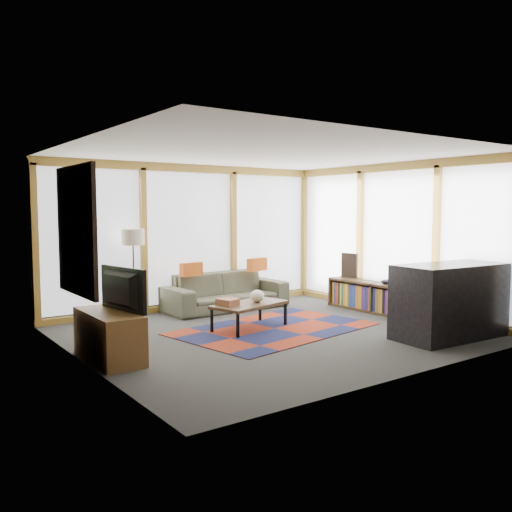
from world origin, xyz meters
TOP-DOWN VIEW (x-y plane):
  - ground at (0.00, 0.00)m, footprint 5.50×5.50m
  - room_envelope at (0.49, 0.56)m, footprint 5.52×5.02m
  - rug at (0.18, 0.17)m, footprint 3.18×2.33m
  - sofa at (0.44, 1.95)m, footprint 2.28×0.94m
  - pillow_left at (-0.26, 1.95)m, footprint 0.43×0.18m
  - pillow_right at (1.09, 1.90)m, footprint 0.46×0.23m
  - floor_lamp at (-1.26, 2.08)m, footprint 0.37×0.37m
  - coffee_table at (-0.13, 0.39)m, footprint 1.29×0.87m
  - book_stack at (-0.49, 0.43)m, footprint 0.29×0.34m
  - vase at (0.02, 0.40)m, footprint 0.24×0.24m
  - bookshelf at (2.43, 0.15)m, footprint 0.38×2.10m
  - bowl_a at (2.44, -0.43)m, footprint 0.23×0.23m
  - bowl_b at (2.41, -0.04)m, footprint 0.18×0.18m
  - shelf_picture at (2.53, 0.95)m, footprint 0.08×0.35m
  - tv_console at (-2.46, -0.02)m, footprint 0.49×1.17m
  - television at (-2.37, -0.06)m, footprint 0.28×0.92m
  - bar_counter at (1.86, -1.68)m, footprint 1.69×0.87m

SIDE VIEW (x-z plane):
  - ground at x=0.00m, z-range 0.00..0.00m
  - rug at x=0.18m, z-range 0.00..0.01m
  - coffee_table at x=-0.13m, z-range 0.00..0.39m
  - bookshelf at x=2.43m, z-range 0.00..0.52m
  - tv_console at x=-2.46m, z-range 0.00..0.59m
  - sofa at x=0.44m, z-range 0.00..0.66m
  - book_stack at x=-0.49m, z-range 0.39..0.49m
  - vase at x=0.02m, z-range 0.39..0.58m
  - bar_counter at x=1.86m, z-range 0.00..1.04m
  - bowl_b at x=2.41m, z-range 0.52..0.61m
  - bowl_a at x=2.44m, z-range 0.52..0.62m
  - floor_lamp at x=-1.26m, z-range 0.00..1.48m
  - shelf_picture at x=2.53m, z-range 0.52..0.98m
  - pillow_left at x=-0.26m, z-range 0.66..0.89m
  - pillow_right at x=1.09m, z-range 0.66..0.90m
  - television at x=-2.37m, z-range 0.59..1.12m
  - room_envelope at x=0.49m, z-range 0.23..2.85m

